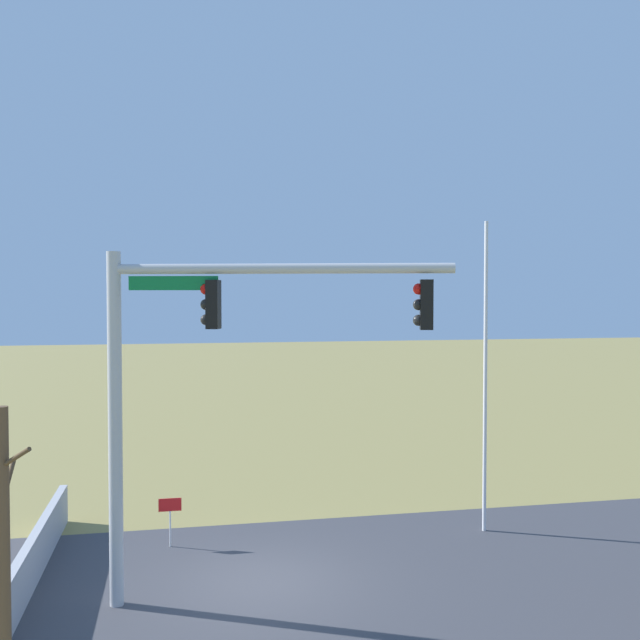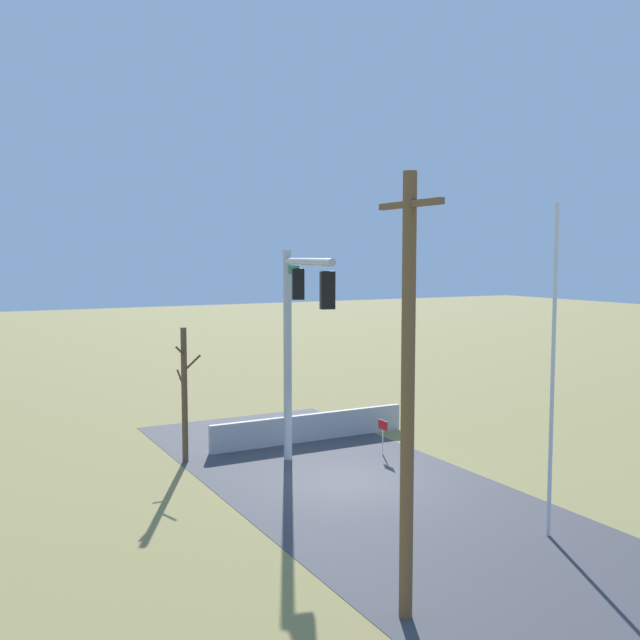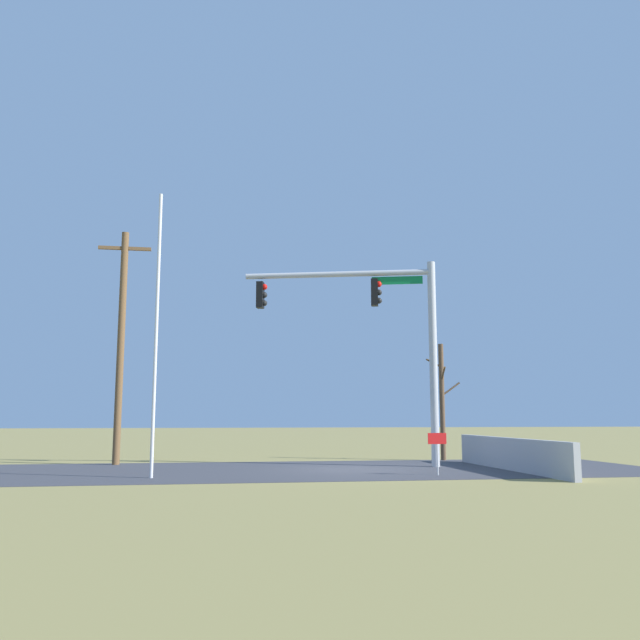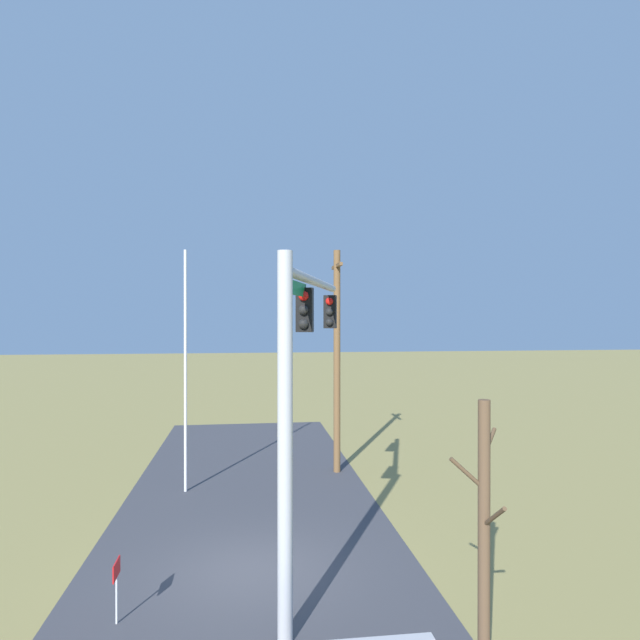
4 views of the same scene
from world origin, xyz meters
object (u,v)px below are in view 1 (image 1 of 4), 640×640
(signal_mast, at_px, (199,362))
(flagpole, at_px, (485,377))
(open_sign, at_px, (170,511))
(bare_tree, at_px, (3,551))

(signal_mast, distance_m, flagpole, 8.24)
(flagpole, relative_size, open_sign, 6.72)
(bare_tree, distance_m, open_sign, 6.94)
(flagpole, height_order, bare_tree, flagpole)
(signal_mast, xyz_separation_m, bare_tree, (3.06, 2.69, -2.61))
(signal_mast, xyz_separation_m, flagpole, (-7.54, -3.22, -0.84))
(signal_mast, bearing_deg, flagpole, -156.83)
(bare_tree, height_order, open_sign, bare_tree)
(flagpole, xyz_separation_m, bare_tree, (10.59, 5.91, -1.76))
(signal_mast, distance_m, bare_tree, 4.83)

